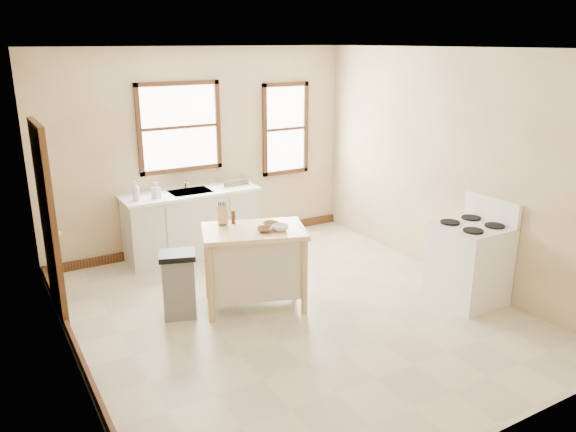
# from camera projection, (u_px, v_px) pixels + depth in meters

# --- Properties ---
(floor) EXTENTS (5.00, 5.00, 0.00)m
(floor) POSITION_uv_depth(u_px,v_px,m) (292.00, 312.00, 6.19)
(floor) COLOR #BDAF95
(floor) RESTS_ON ground
(ceiling) EXTENTS (5.00, 5.00, 0.00)m
(ceiling) POSITION_uv_depth(u_px,v_px,m) (293.00, 48.00, 5.35)
(ceiling) COLOR white
(ceiling) RESTS_ON ground
(wall_back) EXTENTS (4.50, 0.04, 2.80)m
(wall_back) POSITION_uv_depth(u_px,v_px,m) (201.00, 151.00, 7.83)
(wall_back) COLOR beige
(wall_back) RESTS_ON ground
(wall_left) EXTENTS (0.04, 5.00, 2.80)m
(wall_left) POSITION_uv_depth(u_px,v_px,m) (61.00, 224.00, 4.69)
(wall_left) COLOR beige
(wall_left) RESTS_ON ground
(wall_right) EXTENTS (0.04, 5.00, 2.80)m
(wall_right) POSITION_uv_depth(u_px,v_px,m) (450.00, 166.00, 6.86)
(wall_right) COLOR beige
(wall_right) RESTS_ON ground
(window_main) EXTENTS (1.17, 0.06, 1.22)m
(window_main) POSITION_uv_depth(u_px,v_px,m) (180.00, 127.00, 7.57)
(window_main) COLOR #371C0F
(window_main) RESTS_ON wall_back
(window_side) EXTENTS (0.77, 0.06, 1.37)m
(window_side) POSITION_uv_depth(u_px,v_px,m) (285.00, 129.00, 8.41)
(window_side) COLOR #371C0F
(window_side) RESTS_ON wall_back
(door_left) EXTENTS (0.06, 0.90, 2.10)m
(door_left) POSITION_uv_depth(u_px,v_px,m) (48.00, 222.00, 5.89)
(door_left) COLOR #371C0F
(door_left) RESTS_ON ground
(baseboard_back) EXTENTS (4.50, 0.04, 0.12)m
(baseboard_back) POSITION_uv_depth(u_px,v_px,m) (206.00, 241.00, 8.21)
(baseboard_back) COLOR #371C0F
(baseboard_back) RESTS_ON ground
(baseboard_left) EXTENTS (0.04, 5.00, 0.12)m
(baseboard_left) POSITION_uv_depth(u_px,v_px,m) (83.00, 363.00, 5.11)
(baseboard_left) COLOR #371C0F
(baseboard_left) RESTS_ON ground
(sink_counter) EXTENTS (1.86, 0.62, 0.92)m
(sink_counter) POSITION_uv_depth(u_px,v_px,m) (192.00, 224.00, 7.72)
(sink_counter) COLOR beige
(sink_counter) RESTS_ON ground
(faucet) EXTENTS (0.03, 0.03, 0.22)m
(faucet) POSITION_uv_depth(u_px,v_px,m) (185.00, 181.00, 7.70)
(faucet) COLOR silver
(faucet) RESTS_ON sink_counter
(soap_bottle_a) EXTENTS (0.11, 0.11, 0.24)m
(soap_bottle_a) POSITION_uv_depth(u_px,v_px,m) (136.00, 191.00, 7.13)
(soap_bottle_a) COLOR #B2B2B2
(soap_bottle_a) RESTS_ON sink_counter
(soap_bottle_b) EXTENTS (0.12, 0.12, 0.21)m
(soap_bottle_b) POSITION_uv_depth(u_px,v_px,m) (156.00, 190.00, 7.24)
(soap_bottle_b) COLOR #B2B2B2
(soap_bottle_b) RESTS_ON sink_counter
(dish_rack) EXTENTS (0.42, 0.32, 0.10)m
(dish_rack) POSITION_uv_depth(u_px,v_px,m) (232.00, 182.00, 7.89)
(dish_rack) COLOR silver
(dish_rack) RESTS_ON sink_counter
(kitchen_island) EXTENTS (1.28, 1.04, 0.91)m
(kitchen_island) POSITION_uv_depth(u_px,v_px,m) (255.00, 267.00, 6.25)
(kitchen_island) COLOR #F3CF8F
(kitchen_island) RESTS_ON ground
(knife_block) EXTENTS (0.12, 0.12, 0.20)m
(knife_block) POSITION_uv_depth(u_px,v_px,m) (222.00, 216.00, 6.23)
(knife_block) COLOR #E0C075
(knife_block) RESTS_ON kitchen_island
(pepper_grinder) EXTENTS (0.06, 0.06, 0.15)m
(pepper_grinder) POSITION_uv_depth(u_px,v_px,m) (233.00, 217.00, 6.27)
(pepper_grinder) COLOR #422011
(pepper_grinder) RESTS_ON kitchen_island
(bowl_a) EXTENTS (0.25, 0.25, 0.04)m
(bowl_a) POSITION_uv_depth(u_px,v_px,m) (265.00, 230.00, 6.02)
(bowl_a) COLOR brown
(bowl_a) RESTS_ON kitchen_island
(bowl_b) EXTENTS (0.23, 0.23, 0.04)m
(bowl_b) POSITION_uv_depth(u_px,v_px,m) (271.00, 224.00, 6.21)
(bowl_b) COLOR brown
(bowl_b) RESTS_ON kitchen_island
(bowl_c) EXTENTS (0.22, 0.22, 0.06)m
(bowl_c) POSITION_uv_depth(u_px,v_px,m) (280.00, 228.00, 6.06)
(bowl_c) COLOR white
(bowl_c) RESTS_ON kitchen_island
(trash_bin) EXTENTS (0.46, 0.42, 0.74)m
(trash_bin) POSITION_uv_depth(u_px,v_px,m) (179.00, 285.00, 6.02)
(trash_bin) COLOR slate
(trash_bin) RESTS_ON ground
(gas_stove) EXTENTS (0.73, 0.74, 1.18)m
(gas_stove) POSITION_uv_depth(u_px,v_px,m) (469.00, 252.00, 6.34)
(gas_stove) COLOR white
(gas_stove) RESTS_ON ground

